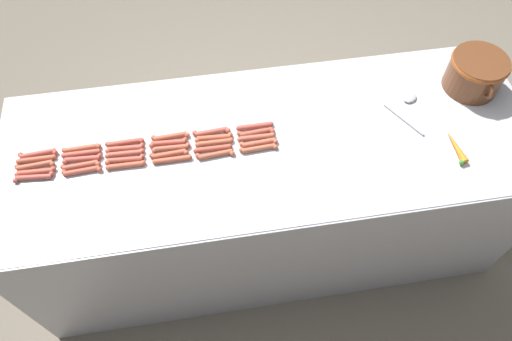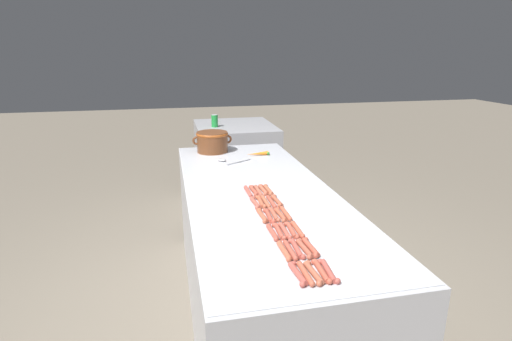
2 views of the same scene
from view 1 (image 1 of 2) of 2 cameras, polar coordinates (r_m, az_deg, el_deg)
name	(u,v)px [view 1 (image 1 of 2)]	position (r m, az deg, el deg)	size (l,w,h in m)	color
ground_plane	(267,232)	(2.79, 1.33, -7.34)	(20.00, 20.00, 0.00)	#756B5B
griddle_counter	(269,193)	(2.40, 1.53, -2.71)	(0.85, 2.31, 0.89)	#BCBCC1
hot_dog_0	(38,154)	(2.17, -24.63, 1.84)	(0.03, 0.16, 0.02)	#B64F44
hot_dog_1	(82,148)	(2.12, -20.14, 2.51)	(0.03, 0.16, 0.02)	#BC5B40
hot_dog_2	(125,142)	(2.08, -15.42, 3.26)	(0.03, 0.16, 0.02)	#B84F3F
hot_dog_3	(170,136)	(2.06, -10.20, 4.03)	(0.03, 0.16, 0.02)	#B85A3F
hot_dog_4	(211,132)	(2.05, -5.36, 4.63)	(0.03, 0.16, 0.02)	#B45546
hot_dog_5	(255,126)	(2.06, -0.14, 5.33)	(0.02, 0.16, 0.02)	#BD5144
hot_dog_6	(36,159)	(2.15, -24.79, 1.23)	(0.02, 0.16, 0.02)	#B8583F
hot_dog_7	(81,153)	(2.10, -20.17, 1.93)	(0.02, 0.16, 0.02)	#B1503F
hot_dog_8	(125,148)	(2.06, -15.39, 2.58)	(0.03, 0.16, 0.02)	#B95341
hot_dog_9	(168,143)	(2.04, -10.43, 3.30)	(0.03, 0.16, 0.02)	#BB4F3D
hot_dog_10	(214,138)	(2.03, -5.07, 3.95)	(0.03, 0.16, 0.02)	#BD5B3F
hot_dog_11	(256,132)	(2.04, 0.00, 4.59)	(0.03, 0.16, 0.02)	#B2513E
hot_dog_12	(35,165)	(2.14, -24.94, 0.56)	(0.03, 0.16, 0.02)	#B45B42
hot_dog_13	(82,159)	(2.08, -20.04, 1.32)	(0.03, 0.16, 0.02)	#B64F42
hot_dog_14	(125,154)	(2.04, -15.40, 1.97)	(0.03, 0.16, 0.02)	#B65645
hot_dog_15	(171,148)	(2.02, -10.11, 2.68)	(0.03, 0.16, 0.02)	#B25942
hot_dog_16	(215,142)	(2.01, -4.98, 3.36)	(0.03, 0.16, 0.02)	#B15C41
hot_dog_17	(256,137)	(2.02, 0.04, 4.01)	(0.02, 0.16, 0.02)	#B15C47
hot_dog_18	(35,172)	(2.12, -24.89, -0.15)	(0.03, 0.16, 0.02)	#BA513D
hot_dog_19	(81,165)	(2.07, -20.24, 0.58)	(0.03, 0.16, 0.02)	#B15641
hot_dog_20	(125,160)	(2.03, -15.40, 1.26)	(0.03, 0.16, 0.02)	#B6523E
hot_dog_21	(169,154)	(2.00, -10.35, 1.95)	(0.03, 0.16, 0.02)	#B6573D
hot_dog_22	(213,149)	(1.99, -5.18, 2.63)	(0.02, 0.16, 0.02)	#B24F3D
hot_dog_23	(259,143)	(2.00, 0.32, 3.33)	(0.03, 0.16, 0.02)	#BF5D44
hot_dog_24	(34,177)	(2.10, -25.05, -0.74)	(0.03, 0.16, 0.02)	#B45045
hot_dog_25	(82,171)	(2.05, -20.12, -0.05)	(0.03, 0.16, 0.02)	#BC513E
hot_dog_26	(126,165)	(2.01, -15.31, 0.60)	(0.02, 0.16, 0.02)	#BE573E
hot_dog_27	(172,160)	(1.98, -9.99, 1.30)	(0.02, 0.16, 0.02)	#BE583E
hot_dog_28	(215,155)	(1.98, -4.91, 1.91)	(0.03, 0.16, 0.02)	#B4583E
hot_dog_29	(259,148)	(1.99, 0.31, 2.66)	(0.03, 0.16, 0.02)	#B45D41
bean_pot	(476,71)	(2.37, 24.83, 10.70)	(0.32, 0.25, 0.16)	brown
serving_spoon	(408,105)	(2.24, 17.71, 7.49)	(0.25, 0.17, 0.02)	#B7B7BC
carrot	(456,147)	(2.15, 22.81, 2.65)	(0.18, 0.05, 0.03)	orange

